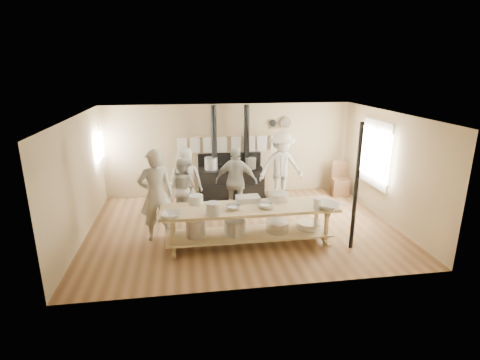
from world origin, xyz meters
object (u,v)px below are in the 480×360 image
at_px(cook_center, 186,181).
at_px(chair, 340,185).
at_px(stove, 231,180).
at_px(cook_left, 182,188).
at_px(cook_by_window, 281,167).
at_px(roasting_pan, 248,199).
at_px(cook_right, 236,181).
at_px(cook_far_left, 156,195).
at_px(prep_table, 249,222).

distance_m(cook_center, chair, 4.51).
bearing_deg(chair, stove, -174.46).
bearing_deg(cook_left, cook_by_window, -133.49).
relative_size(cook_by_window, roasting_pan, 3.95).
xyz_separation_m(stove, cook_right, (-0.03, -1.36, 0.37)).
bearing_deg(cook_far_left, chair, -165.30).
distance_m(cook_far_left, cook_by_window, 3.77).
height_order(prep_table, cook_left, cook_left).
xyz_separation_m(prep_table, cook_right, (-0.03, 1.65, 0.37)).
relative_size(cook_center, roasting_pan, 3.43).
bearing_deg(stove, prep_table, -90.04).
xyz_separation_m(chair, roasting_pan, (-3.13, -2.43, 0.62)).
bearing_deg(roasting_pan, cook_right, 92.62).
xyz_separation_m(prep_table, cook_left, (-1.34, 1.72, 0.24)).
distance_m(prep_table, roasting_pan, 0.51).
distance_m(prep_table, chair, 4.20).
xyz_separation_m(stove, prep_table, (-0.00, -3.02, -0.00)).
xyz_separation_m(cook_center, cook_right, (1.23, -0.40, 0.04)).
relative_size(cook_left, cook_right, 0.86).
xyz_separation_m(prep_table, cook_far_left, (-1.88, 0.57, 0.48)).
bearing_deg(stove, cook_right, -91.24).
xyz_separation_m(stove, chair, (3.16, -0.26, -0.24)).
relative_size(cook_right, chair, 1.83).
distance_m(stove, cook_by_window, 1.49).
bearing_deg(prep_table, cook_by_window, 62.25).
distance_m(cook_left, cook_right, 1.32).
xyz_separation_m(stove, cook_far_left, (-1.88, -2.45, 0.48)).
relative_size(cook_left, cook_by_window, 0.79).
xyz_separation_m(stove, cook_center, (-1.26, -0.96, 0.32)).
distance_m(cook_by_window, roasting_pan, 2.57).
height_order(cook_far_left, roasting_pan, cook_far_left).
xyz_separation_m(cook_by_window, roasting_pan, (-1.30, -2.21, -0.06)).
bearing_deg(roasting_pan, cook_left, 134.75).
distance_m(prep_table, cook_right, 1.69).
distance_m(cook_center, cook_by_window, 2.64).
xyz_separation_m(cook_far_left, cook_by_window, (3.22, 1.97, -0.03)).
bearing_deg(cook_right, cook_by_window, -130.19).
bearing_deg(cook_far_left, roasting_pan, 164.07).
bearing_deg(cook_far_left, stove, -136.31).
relative_size(cook_far_left, cook_left, 1.31).
bearing_deg(prep_table, cook_left, 128.01).
xyz_separation_m(cook_left, cook_by_window, (2.68, 0.82, 0.21)).
relative_size(prep_table, cook_far_left, 1.81).
distance_m(cook_left, roasting_pan, 1.96).
relative_size(cook_right, roasting_pan, 3.61).
distance_m(cook_right, roasting_pan, 1.32).
height_order(cook_center, cook_right, cook_right).
bearing_deg(cook_left, prep_table, 157.47).
xyz_separation_m(prep_table, chair, (3.16, 2.76, -0.23)).
height_order(cook_far_left, cook_center, cook_far_left).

